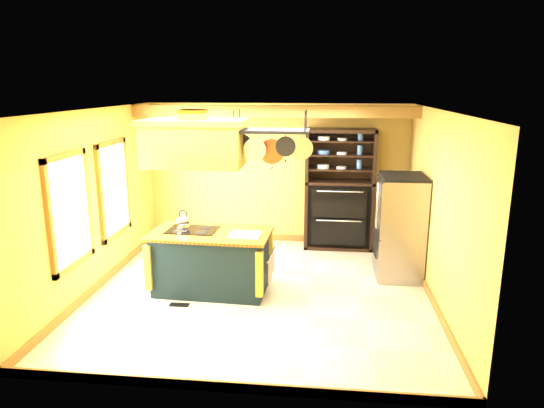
% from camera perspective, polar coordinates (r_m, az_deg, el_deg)
% --- Properties ---
extents(floor, '(5.00, 5.00, 0.00)m').
position_cam_1_polar(floor, '(7.44, -1.31, -10.23)').
color(floor, beige).
rests_on(floor, ground).
extents(ceiling, '(5.00, 5.00, 0.00)m').
position_cam_1_polar(ceiling, '(6.80, -1.44, 11.01)').
color(ceiling, white).
rests_on(ceiling, wall_back).
extents(wall_back, '(5.00, 0.02, 2.70)m').
position_cam_1_polar(wall_back, '(9.43, 0.61, 3.56)').
color(wall_back, '#BA9A44').
rests_on(wall_back, floor).
extents(wall_front, '(5.00, 0.02, 2.70)m').
position_cam_1_polar(wall_front, '(4.65, -5.42, -7.52)').
color(wall_front, '#BA9A44').
rests_on(wall_front, floor).
extents(wall_left, '(0.02, 5.00, 2.70)m').
position_cam_1_polar(wall_left, '(7.73, -20.08, 0.39)').
color(wall_left, '#BA9A44').
rests_on(wall_left, floor).
extents(wall_right, '(0.02, 5.00, 2.70)m').
position_cam_1_polar(wall_right, '(7.13, 18.98, -0.61)').
color(wall_right, '#BA9A44').
rests_on(wall_right, floor).
extents(ceiling_beam, '(5.00, 0.15, 0.20)m').
position_cam_1_polar(ceiling_beam, '(8.49, 0.10, 10.84)').
color(ceiling_beam, olive).
rests_on(ceiling_beam, ceiling).
extents(window_near, '(0.06, 1.06, 1.56)m').
position_cam_1_polar(window_near, '(7.01, -22.68, -0.74)').
color(window_near, olive).
rests_on(window_near, wall_left).
extents(window_far, '(0.06, 1.06, 1.56)m').
position_cam_1_polar(window_far, '(8.23, -18.09, 1.69)').
color(window_far, olive).
rests_on(window_far, wall_left).
extents(kitchen_island, '(1.81, 1.06, 1.11)m').
position_cam_1_polar(kitchen_island, '(7.37, -7.15, -6.64)').
color(kitchen_island, black).
rests_on(kitchen_island, floor).
extents(range_hood, '(1.47, 0.83, 0.80)m').
position_cam_1_polar(range_hood, '(7.00, -9.18, 7.25)').
color(range_hood, gold).
rests_on(range_hood, ceiling).
extents(pot_rack, '(1.15, 0.53, 0.76)m').
position_cam_1_polar(pot_rack, '(6.80, -0.07, 7.73)').
color(pot_rack, black).
rests_on(pot_rack, ceiling).
extents(refrigerator, '(0.71, 0.83, 1.63)m').
position_cam_1_polar(refrigerator, '(8.01, 14.77, -2.91)').
color(refrigerator, gray).
rests_on(refrigerator, floor).
extents(hutch, '(1.28, 0.58, 2.26)m').
position_cam_1_polar(hutch, '(9.25, 7.87, 0.22)').
color(hutch, black).
rests_on(hutch, floor).
extents(floor_register, '(0.28, 0.12, 0.01)m').
position_cam_1_polar(floor_register, '(7.13, -10.86, -11.58)').
color(floor_register, black).
rests_on(floor_register, floor).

